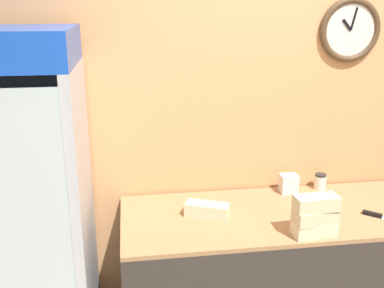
% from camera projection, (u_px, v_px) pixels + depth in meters
% --- Properties ---
extents(wall_back, '(5.20, 0.10, 2.70)m').
position_uv_depth(wall_back, '(264.00, 120.00, 2.91)').
color(wall_back, tan).
rests_on(wall_back, ground_plane).
extents(prep_counter, '(1.87, 0.73, 0.90)m').
position_uv_depth(prep_counter, '(276.00, 278.00, 2.79)').
color(prep_counter, '#332D28').
rests_on(prep_counter, ground_plane).
extents(beverage_cooler, '(0.63, 0.73, 1.97)m').
position_uv_depth(beverage_cooler, '(29.00, 198.00, 2.45)').
color(beverage_cooler, '#B2B7BC').
rests_on(beverage_cooler, ground_plane).
extents(sandwich_stack_bottom, '(0.24, 0.12, 0.08)m').
position_uv_depth(sandwich_stack_bottom, '(314.00, 229.00, 2.38)').
color(sandwich_stack_bottom, beige).
rests_on(sandwich_stack_bottom, prep_counter).
extents(sandwich_stack_middle, '(0.24, 0.13, 0.08)m').
position_uv_depth(sandwich_stack_middle, '(315.00, 216.00, 2.36)').
color(sandwich_stack_middle, beige).
rests_on(sandwich_stack_middle, sandwich_stack_bottom).
extents(sandwich_stack_top, '(0.24, 0.12, 0.08)m').
position_uv_depth(sandwich_stack_top, '(316.00, 203.00, 2.34)').
color(sandwich_stack_top, beige).
rests_on(sandwich_stack_top, sandwich_stack_middle).
extents(sandwich_flat_left, '(0.27, 0.19, 0.08)m').
position_uv_depth(sandwich_flat_left, '(207.00, 210.00, 2.60)').
color(sandwich_flat_left, beige).
rests_on(sandwich_flat_left, prep_counter).
extents(chefs_knife, '(0.27, 0.24, 0.02)m').
position_uv_depth(chefs_knife, '(384.00, 217.00, 2.58)').
color(chefs_knife, silver).
rests_on(chefs_knife, prep_counter).
extents(condiment_jar, '(0.08, 0.08, 0.10)m').
position_uv_depth(condiment_jar, '(320.00, 181.00, 2.98)').
color(condiment_jar, silver).
rests_on(condiment_jar, prep_counter).
extents(napkin_dispenser, '(0.11, 0.09, 0.12)m').
position_uv_depth(napkin_dispenser, '(289.00, 184.00, 2.92)').
color(napkin_dispenser, silver).
rests_on(napkin_dispenser, prep_counter).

